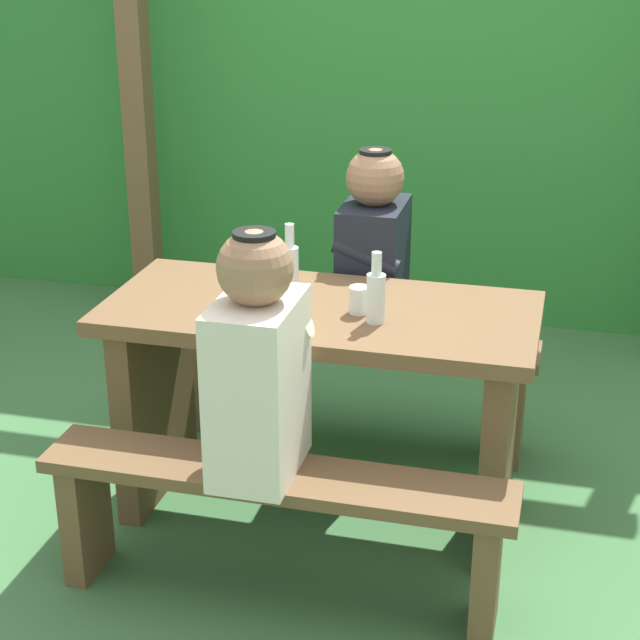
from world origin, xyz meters
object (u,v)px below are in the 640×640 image
(person_white_shirt, at_px, (258,364))
(drinking_glass, at_px, (359,300))
(picnic_table, at_px, (320,375))
(bottle_right, at_px, (290,268))
(bottle_left, at_px, (376,295))
(person_black_coat, at_px, (373,253))
(bench_far, at_px, (353,365))
(bench_near, at_px, (276,508))

(person_white_shirt, xyz_separation_m, drinking_glass, (0.18, 0.49, 0.03))
(person_white_shirt, height_order, drinking_glass, person_white_shirt)
(picnic_table, xyz_separation_m, bottle_right, (-0.12, 0.06, 0.34))
(drinking_glass, height_order, bottle_left, bottle_left)
(person_white_shirt, height_order, person_black_coat, same)
(bench_far, height_order, person_black_coat, person_black_coat)
(bench_near, height_order, person_black_coat, person_black_coat)
(bench_near, bearing_deg, bench_far, 90.00)
(person_black_coat, xyz_separation_m, bottle_left, (0.13, -0.61, 0.07))
(picnic_table, xyz_separation_m, bottle_left, (0.20, -0.09, 0.34))
(drinking_glass, bearing_deg, bottle_left, -44.14)
(bench_far, bearing_deg, bench_near, -90.00)
(bench_near, xyz_separation_m, drinking_glass, (0.13, 0.50, 0.48))
(picnic_table, height_order, bench_near, picnic_table)
(bench_far, bearing_deg, person_black_coat, -2.73)
(bench_near, bearing_deg, bottle_right, 101.36)
(person_black_coat, relative_size, bottle_left, 3.16)
(bench_near, height_order, bottle_right, bottle_right)
(bottle_right, bearing_deg, bench_near, -78.64)
(bench_far, relative_size, person_white_shirt, 1.95)
(person_white_shirt, height_order, bottle_left, person_white_shirt)
(bottle_left, bearing_deg, person_black_coat, 102.13)
(picnic_table, xyz_separation_m, bench_far, (0.00, 0.52, -0.19))
(person_white_shirt, height_order, bottle_right, person_white_shirt)
(drinking_glass, relative_size, bottle_left, 0.38)
(picnic_table, relative_size, person_black_coat, 1.95)
(person_white_shirt, relative_size, bottle_left, 3.16)
(person_white_shirt, bearing_deg, bottle_left, 60.21)
(bottle_right, bearing_deg, person_white_shirt, -82.99)
(bottle_right, bearing_deg, picnic_table, -27.65)
(person_black_coat, bearing_deg, bench_far, 177.27)
(bench_near, xyz_separation_m, person_white_shirt, (-0.05, 0.00, 0.46))
(bottle_right, bearing_deg, drinking_glass, -19.01)
(bottle_left, bearing_deg, bench_far, 108.12)
(bench_far, bearing_deg, bottle_left, -71.88)
(bench_far, xyz_separation_m, drinking_glass, (0.13, -0.55, 0.48))
(picnic_table, bearing_deg, person_black_coat, 82.39)
(bench_near, relative_size, bottle_left, 6.15)
(bench_near, bearing_deg, drinking_glass, 74.90)
(person_black_coat, height_order, bottle_left, person_black_coat)
(person_black_coat, height_order, drinking_glass, person_black_coat)
(bench_far, distance_m, person_white_shirt, 1.14)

